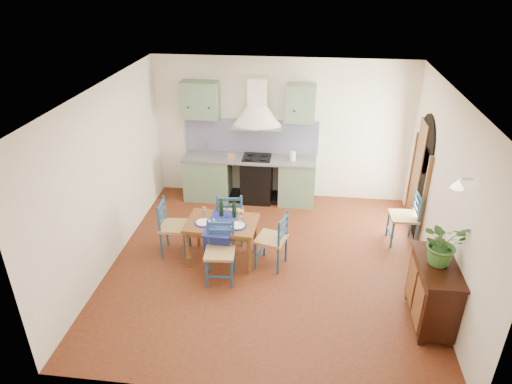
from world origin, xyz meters
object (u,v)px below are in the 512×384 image
chair_near (220,252)px  potted_plant (443,243)px  dining_table (222,226)px  sideboard (433,291)px

chair_near → potted_plant: size_ratio=1.58×
dining_table → chair_near: (0.06, -0.50, -0.14)m
dining_table → potted_plant: size_ratio=1.91×
sideboard → potted_plant: potted_plant is taller
dining_table → potted_plant: bearing=-19.0°
sideboard → dining_table: bearing=160.4°
chair_near → dining_table: bearing=96.8°
dining_table → potted_plant: (3.02, -1.04, 0.61)m
chair_near → sideboard: size_ratio=0.90×
chair_near → potted_plant: bearing=-10.3°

